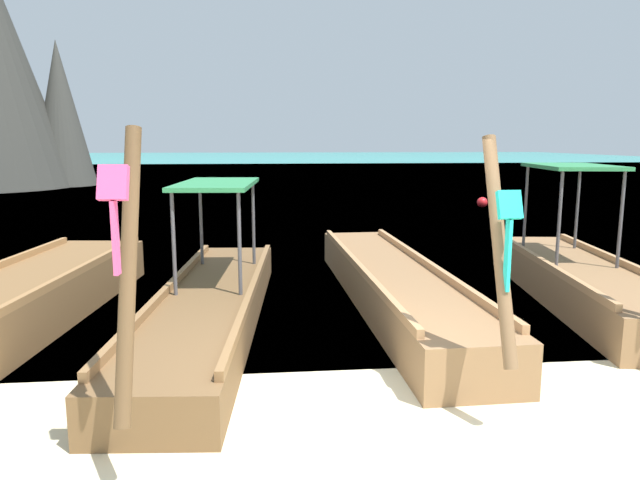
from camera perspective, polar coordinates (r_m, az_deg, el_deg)
ground at (r=5.43m, az=3.53°, el=-17.55°), size 120.00×120.00×0.00m
sea_water at (r=66.05m, az=-5.01°, el=7.50°), size 120.00×120.00×0.00m
longtail_boat_blue_ribbon at (r=9.07m, az=-26.52°, el=-5.03°), size 1.99×6.45×2.91m
longtail_boat_pink_ribbon at (r=8.03m, az=-10.64°, el=-6.15°), size 1.72×7.11×2.60m
longtail_boat_turquoise_ribbon at (r=8.96m, az=7.17°, el=-4.46°), size 1.35×7.56×2.54m
longtail_boat_red_ribbon at (r=9.93m, az=24.22°, el=-3.54°), size 2.04×6.07×2.68m
mooring_buoy_near at (r=22.70m, az=15.58°, el=3.56°), size 0.40×0.40×0.40m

